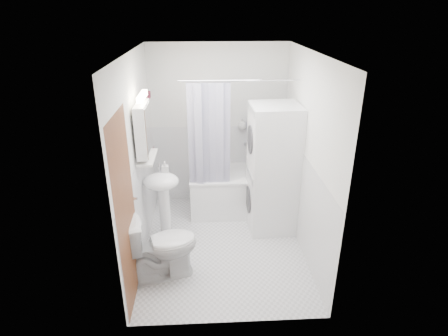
{
  "coord_description": "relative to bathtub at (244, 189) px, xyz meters",
  "views": [
    {
      "loc": [
        -0.21,
        -4.05,
        2.86
      ],
      "look_at": [
        0.02,
        0.15,
        1.02
      ],
      "focal_mm": 30.0,
      "sensor_mm": 36.0,
      "label": 1
    }
  ],
  "objects": [
    {
      "name": "towel",
      "position": [
        -1.3,
        -0.25,
        1.11
      ],
      "size": [
        0.07,
        0.34,
        0.82
      ],
      "color": "maroon",
      "rests_on": "room_walls"
    },
    {
      "name": "soap_pump",
      "position": [
        -1.08,
        -0.67,
        0.61
      ],
      "size": [
        0.08,
        0.17,
        0.08
      ],
      "primitive_type": "imported",
      "color": "gray",
      "rests_on": "sink"
    },
    {
      "name": "shelf_bottle",
      "position": [
        -1.26,
        -0.97,
        0.91
      ],
      "size": [
        0.07,
        0.18,
        0.07
      ],
      "primitive_type": "imported",
      "color": "gray",
      "rests_on": "shelf"
    },
    {
      "name": "shampoo_a",
      "position": [
        -0.02,
        0.32,
        0.89
      ],
      "size": [
        0.13,
        0.17,
        0.13
      ],
      "primitive_type": "imported",
      "color": "gray",
      "rests_on": "shower_caddy"
    },
    {
      "name": "sink",
      "position": [
        -1.12,
        -0.76,
        0.37
      ],
      "size": [
        0.44,
        0.37,
        1.04
      ],
      "color": "white",
      "rests_on": "ground"
    },
    {
      "name": "room_walls",
      "position": [
        -0.37,
        -0.92,
        1.15
      ],
      "size": [
        2.6,
        2.6,
        2.6
      ],
      "color": "silver",
      "rests_on": "ground"
    },
    {
      "name": "curtain_rod",
      "position": [
        0.0,
        -0.32,
        1.66
      ],
      "size": [
        1.78,
        0.02,
        0.02
      ],
      "primitive_type": "cylinder",
      "rotation": [
        0.0,
        1.57,
        0.0
      ],
      "color": "silver",
      "rests_on": "room_walls"
    },
    {
      "name": "bathtub",
      "position": [
        0.0,
        0.0,
        0.0
      ],
      "size": [
        1.6,
        0.76,
        0.61
      ],
      "color": "white",
      "rests_on": "ground"
    },
    {
      "name": "wainscot",
      "position": [
        -0.37,
        -0.63,
        0.26
      ],
      "size": [
        1.98,
        2.58,
        2.58
      ],
      "color": "white",
      "rests_on": "ground"
    },
    {
      "name": "floor",
      "position": [
        -0.37,
        -0.92,
        -0.34
      ],
      "size": [
        2.6,
        2.6,
        0.0
      ],
      "primitive_type": "plane",
      "color": "silver",
      "rests_on": "ground"
    },
    {
      "name": "medicine_cabinet",
      "position": [
        -1.27,
        -0.82,
        1.23
      ],
      "size": [
        0.13,
        0.5,
        0.71
      ],
      "color": "white",
      "rests_on": "room_walls"
    },
    {
      "name": "door",
      "position": [
        -1.32,
        -1.47,
        0.66
      ],
      "size": [
        0.05,
        2.0,
        2.0
      ],
      "color": "brown",
      "rests_on": "ground"
    },
    {
      "name": "washer_dryer",
      "position": [
        0.31,
        -0.5,
        0.53
      ],
      "size": [
        0.65,
        0.64,
        1.73
      ],
      "rotation": [
        0.0,
        0.0,
        0.04
      ],
      "color": "white",
      "rests_on": "ground"
    },
    {
      "name": "shower_curtain",
      "position": [
        -0.52,
        -0.32,
        0.91
      ],
      "size": [
        0.55,
        0.02,
        1.45
      ],
      "color": "#161344",
      "rests_on": "curtain_rod"
    },
    {
      "name": "shampoo_b",
      "position": [
        0.1,
        0.32,
        0.86
      ],
      "size": [
        0.08,
        0.21,
        0.08
      ],
      "primitive_type": "imported",
      "color": "#2A30A9",
      "rests_on": "shower_caddy"
    },
    {
      "name": "shelf",
      "position": [
        -1.26,
        -0.82,
        0.86
      ],
      "size": [
        0.18,
        0.54,
        0.02
      ],
      "primitive_type": "cube",
      "color": "silver",
      "rests_on": "room_walls"
    },
    {
      "name": "shower_caddy",
      "position": [
        0.25,
        0.32,
        0.81
      ],
      "size": [
        0.22,
        0.06,
        0.02
      ],
      "primitive_type": "cube",
      "color": "silver",
      "rests_on": "room_walls"
    },
    {
      "name": "shelf_cup",
      "position": [
        -1.26,
        -0.7,
        0.93
      ],
      "size": [
        0.1,
        0.09,
        0.1
      ],
      "primitive_type": "imported",
      "color": "gray",
      "rests_on": "shelf"
    },
    {
      "name": "tub_spout",
      "position": [
        0.2,
        0.33,
        0.59
      ],
      "size": [
        0.04,
        0.12,
        0.04
      ],
      "primitive_type": "cylinder",
      "rotation": [
        1.57,
        0.0,
        0.0
      ],
      "color": "silver",
      "rests_on": "room_walls"
    },
    {
      "name": "toilet",
      "position": [
        -1.09,
        -1.47,
        0.06
      ],
      "size": [
        0.91,
        0.68,
        0.8
      ],
      "primitive_type": "imported",
      "rotation": [
        0.0,
        0.0,
        1.87
      ],
      "color": "white",
      "rests_on": "ground"
    }
  ]
}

